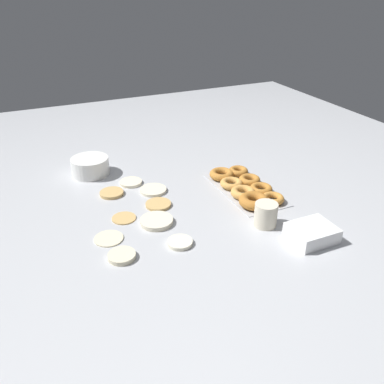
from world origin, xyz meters
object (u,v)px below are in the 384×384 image
at_px(pancake_1, 157,221).
at_px(container_stack, 312,233).
at_px(pancake_8, 152,190).
at_px(paper_cup, 266,215).
at_px(pancake_0, 112,193).
at_px(pancake_6, 124,218).
at_px(pancake_2, 109,238).
at_px(pancake_7, 158,204).
at_px(pancake_4, 131,182).
at_px(batter_bowl, 90,166).
at_px(pancake_3, 122,256).
at_px(donut_tray, 245,187).
at_px(pancake_5, 180,242).

bearing_deg(pancake_1, container_stack, -125.30).
relative_size(pancake_8, paper_cup, 1.25).
height_order(pancake_1, container_stack, container_stack).
distance_m(pancake_0, container_stack, 0.77).
bearing_deg(pancake_6, pancake_2, 141.64).
bearing_deg(pancake_2, pancake_7, -58.31).
bearing_deg(pancake_6, pancake_4, -21.94).
xyz_separation_m(pancake_7, batter_bowl, (0.37, 0.17, 0.03)).
height_order(pancake_3, batter_bowl, batter_bowl).
bearing_deg(pancake_4, container_stack, -146.29).
distance_m(pancake_4, pancake_7, 0.22).
bearing_deg(pancake_8, pancake_6, 133.44).
xyz_separation_m(pancake_4, donut_tray, (-0.25, -0.40, 0.01)).
height_order(pancake_6, container_stack, container_stack).
xyz_separation_m(pancake_1, pancake_4, (0.33, -0.01, -0.00)).
xyz_separation_m(pancake_6, paper_cup, (-0.24, -0.43, 0.04)).
bearing_deg(container_stack, pancake_7, 42.51).
height_order(pancake_1, pancake_7, pancake_1).
relative_size(pancake_3, container_stack, 0.60).
xyz_separation_m(pancake_8, batter_bowl, (0.26, 0.19, 0.03)).
height_order(pancake_6, paper_cup, paper_cup).
relative_size(pancake_0, pancake_5, 1.13).
distance_m(pancake_2, pancake_7, 0.26).
height_order(donut_tray, container_stack, container_stack).
relative_size(pancake_1, paper_cup, 1.37).
bearing_deg(pancake_1, paper_cup, -116.22).
bearing_deg(pancake_7, pancake_5, 175.25).
relative_size(donut_tray, paper_cup, 4.43).
bearing_deg(pancake_0, pancake_7, -138.96).
relative_size(pancake_4, batter_bowl, 0.57).
distance_m(pancake_1, paper_cup, 0.38).
xyz_separation_m(pancake_4, paper_cup, (-0.49, -0.33, 0.04)).
bearing_deg(pancake_4, pancake_1, 178.93).
distance_m(pancake_3, pancake_4, 0.50).
bearing_deg(pancake_0, pancake_6, 178.20).
bearing_deg(paper_cup, pancake_3, 87.19).
distance_m(pancake_6, container_stack, 0.64).
height_order(pancake_4, pancake_6, pancake_4).
bearing_deg(paper_cup, pancake_8, 34.84).
height_order(pancake_3, container_stack, container_stack).
bearing_deg(pancake_1, pancake_8, -15.80).
distance_m(pancake_2, pancake_8, 0.35).
height_order(pancake_4, container_stack, container_stack).
bearing_deg(pancake_7, pancake_1, 156.91).
bearing_deg(pancake_7, batter_bowl, 24.59).
height_order(pancake_5, paper_cup, paper_cup).
relative_size(batter_bowl, paper_cup, 1.89).
bearing_deg(pancake_4, pancake_3, 160.07).
distance_m(pancake_3, pancake_6, 0.23).
relative_size(pancake_2, donut_tray, 0.26).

